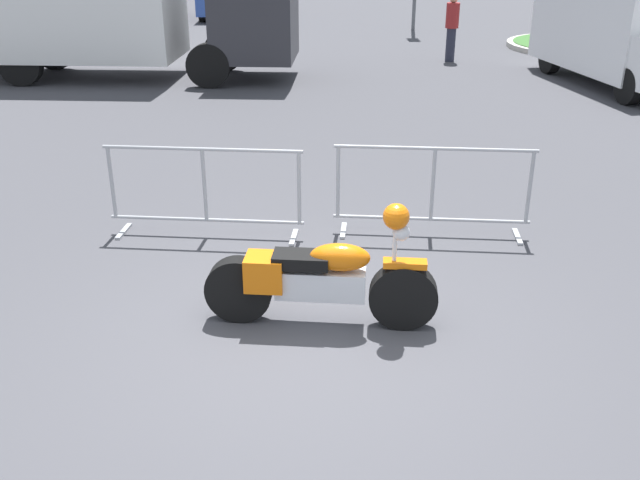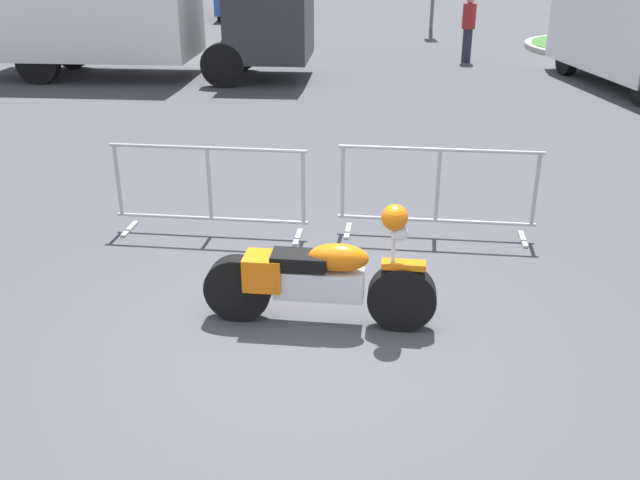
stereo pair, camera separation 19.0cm
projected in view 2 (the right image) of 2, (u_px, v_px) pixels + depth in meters
The scene contains 8 objects.
ground_plane at pixel (305, 345), 6.19m from camera, with size 120.00×120.00×0.00m, color #424247.
motorcycle at pixel (319, 278), 6.35m from camera, with size 2.10×0.41×1.19m.
crowd_barrier_near at pixel (210, 190), 8.15m from camera, with size 2.26×0.64×1.07m.
crowd_barrier_far at pixel (437, 192), 8.10m from camera, with size 2.26×0.64×1.07m.
box_truck at pixel (122, 4), 16.26m from camera, with size 7.82×2.71×2.98m.
delivery_van at pixel (640, 29), 15.45m from camera, with size 2.83×5.27×2.31m.
pedestrian at pixel (468, 26), 18.30m from camera, with size 0.35×0.35×1.69m.
planter_island at pixel (604, 39), 20.30m from camera, with size 4.38×4.38×1.06m.
Camera 2 is at (0.25, -5.27, 3.36)m, focal length 40.00 mm.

